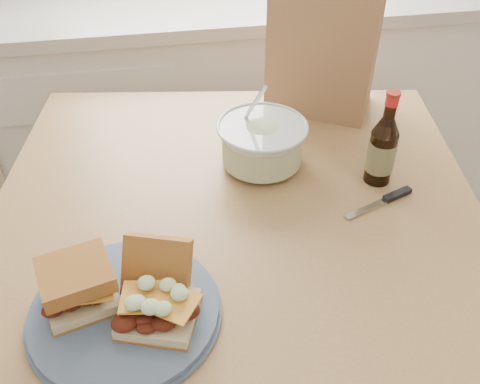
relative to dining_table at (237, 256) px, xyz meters
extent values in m
cube|color=silver|center=(0.15, 1.01, -0.27)|extent=(2.40, 0.60, 0.90)
cube|color=#AA7E50|center=(0.00, 0.00, 0.10)|extent=(1.15, 1.15, 0.04)
cube|color=#AA7E50|center=(-0.37, 0.51, -0.32)|extent=(0.08, 0.08, 0.79)
cube|color=#AA7E50|center=(0.51, 0.37, -0.32)|extent=(0.08, 0.08, 0.79)
cylinder|color=#495D77|center=(-0.22, -0.22, 0.13)|extent=(0.31, 0.31, 0.02)
cube|color=beige|center=(-0.29, -0.19, 0.15)|extent=(0.13, 0.13, 0.02)
cube|color=gold|center=(-0.29, -0.19, 0.19)|extent=(0.08, 0.08, 0.00)
cube|color=#A5652B|center=(-0.29, -0.19, 0.21)|extent=(0.13, 0.13, 0.03)
cube|color=beige|center=(-0.17, -0.25, 0.15)|extent=(0.15, 0.14, 0.02)
cube|color=gold|center=(-0.17, -0.25, 0.19)|extent=(0.09, 0.09, 0.00)
cube|color=#A5652B|center=(-0.16, -0.18, 0.19)|extent=(0.13, 0.11, 0.10)
cone|color=silver|center=(0.08, 0.16, 0.17)|extent=(0.19, 0.19, 0.10)
cylinder|color=beige|center=(0.08, 0.16, 0.17)|extent=(0.18, 0.18, 0.07)
torus|color=silver|center=(0.08, 0.16, 0.22)|extent=(0.20, 0.20, 0.01)
cylinder|color=silver|center=(0.06, 0.18, 0.26)|extent=(0.05, 0.07, 0.13)
cylinder|color=black|center=(0.32, 0.06, 0.18)|extent=(0.06, 0.06, 0.12)
cone|color=black|center=(0.32, 0.06, 0.26)|extent=(0.06, 0.06, 0.04)
cylinder|color=black|center=(0.32, 0.06, 0.30)|extent=(0.02, 0.02, 0.05)
cylinder|color=red|center=(0.32, 0.06, 0.32)|extent=(0.03, 0.03, 0.02)
cylinder|color=maroon|center=(0.32, 0.06, 0.33)|extent=(0.03, 0.03, 0.01)
cylinder|color=#373E1F|center=(0.32, 0.06, 0.19)|extent=(0.06, 0.06, 0.07)
cube|color=silver|center=(0.27, -0.03, 0.13)|extent=(0.12, 0.06, 0.00)
cube|color=black|center=(0.34, -0.01, 0.13)|extent=(0.07, 0.04, 0.01)
cube|color=#A1754E|center=(0.28, 0.39, 0.29)|extent=(0.30, 0.26, 0.33)
camera|label=1|loc=(-0.13, -0.79, 0.84)|focal=40.00mm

